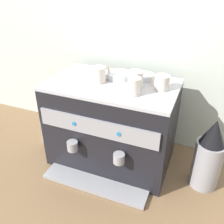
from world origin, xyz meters
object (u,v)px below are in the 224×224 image
object	(u,v)px
ceramic_cup_2	(100,74)
ceramic_bowl_1	(145,77)
ceramic_cup_0	(134,86)
ceramic_bowl_0	(118,75)
ceramic_cup_1	(135,79)
espresso_machine	(112,124)
milk_pitcher	(48,131)
coffee_grinder	(209,156)
ceramic_cup_3	(161,82)

from	to	relation	value
ceramic_cup_2	ceramic_bowl_1	size ratio (longest dim) A/B	1.15
ceramic_cup_0	ceramic_bowl_1	size ratio (longest dim) A/B	1.08
ceramic_cup_2	ceramic_bowl_0	bearing A→B (deg)	48.40
ceramic_cup_0	ceramic_cup_1	bearing A→B (deg)	105.14
espresso_machine	ceramic_bowl_0	size ratio (longest dim) A/B	5.19
ceramic_bowl_0	milk_pitcher	size ratio (longest dim) A/B	0.85
ceramic_bowl_0	milk_pitcher	world-z (taller)	ceramic_bowl_0
ceramic_cup_0	ceramic_cup_2	size ratio (longest dim) A/B	0.94
ceramic_cup_1	coffee_grinder	xyz separation A→B (m)	(0.41, -0.02, -0.34)
ceramic_cup_1	coffee_grinder	size ratio (longest dim) A/B	0.26
ceramic_bowl_1	ceramic_cup_3	bearing A→B (deg)	-40.32
espresso_machine	ceramic_bowl_0	distance (m)	0.27
milk_pitcher	ceramic_cup_1	bearing A→B (deg)	0.28
ceramic_cup_2	ceramic_bowl_0	xyz separation A→B (m)	(0.07, 0.08, -0.03)
ceramic_cup_1	ceramic_bowl_1	size ratio (longest dim) A/B	1.09
ceramic_cup_2	coffee_grinder	xyz separation A→B (m)	(0.59, -0.01, -0.34)
ceramic_cup_0	ceramic_cup_1	distance (m)	0.08
ceramic_bowl_0	coffee_grinder	size ratio (longest dim) A/B	0.32
espresso_machine	milk_pitcher	bearing A→B (deg)	179.34
espresso_machine	ceramic_cup_1	size ratio (longest dim) A/B	6.40
ceramic_cup_3	ceramic_cup_0	bearing A→B (deg)	-136.18
ceramic_cup_2	coffee_grinder	bearing A→B (deg)	-0.77
coffee_grinder	ceramic_cup_1	bearing A→B (deg)	177.43
ceramic_cup_1	ceramic_bowl_0	distance (m)	0.14
ceramic_cup_0	ceramic_bowl_1	xyz separation A→B (m)	(0.00, 0.19, -0.03)
ceramic_bowl_0	espresso_machine	bearing A→B (deg)	-94.87
espresso_machine	ceramic_bowl_1	xyz separation A→B (m)	(0.14, 0.11, 0.26)
milk_pitcher	ceramic_bowl_1	bearing A→B (deg)	10.36
ceramic_cup_0	coffee_grinder	distance (m)	0.52
ceramic_cup_3	coffee_grinder	world-z (taller)	ceramic_cup_3
milk_pitcher	ceramic_cup_3	bearing A→B (deg)	1.82
milk_pitcher	espresso_machine	bearing A→B (deg)	-0.66
ceramic_cup_3	milk_pitcher	distance (m)	0.82
ceramic_cup_3	milk_pitcher	xyz separation A→B (m)	(-0.69, -0.02, -0.45)
ceramic_cup_1	ceramic_cup_3	xyz separation A→B (m)	(0.12, 0.02, -0.01)
ceramic_cup_1	ceramic_cup_2	distance (m)	0.19
ceramic_cup_1	ceramic_cup_3	bearing A→B (deg)	8.75
ceramic_bowl_0	ceramic_cup_2	bearing A→B (deg)	-131.60
ceramic_cup_0	ceramic_bowl_0	distance (m)	0.20
ceramic_cup_3	coffee_grinder	xyz separation A→B (m)	(0.28, -0.04, -0.34)
ceramic_cup_2	ceramic_bowl_0	distance (m)	0.11
ceramic_cup_3	ceramic_cup_2	bearing A→B (deg)	-174.56
ceramic_bowl_1	milk_pitcher	distance (m)	0.74
ceramic_cup_1	espresso_machine	bearing A→B (deg)	-176.18
ceramic_cup_2	ceramic_bowl_1	distance (m)	0.24
ceramic_cup_2	ceramic_cup_1	bearing A→B (deg)	3.18
ceramic_cup_3	milk_pitcher	bearing A→B (deg)	-178.18
espresso_machine	ceramic_cup_1	world-z (taller)	ceramic_cup_1
coffee_grinder	milk_pitcher	world-z (taller)	coffee_grinder
coffee_grinder	milk_pitcher	bearing A→B (deg)	179.09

